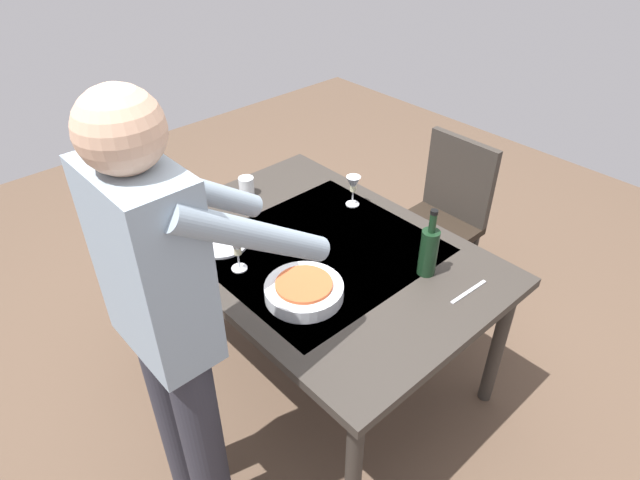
{
  "coord_description": "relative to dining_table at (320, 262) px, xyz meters",
  "views": [
    {
      "loc": [
        -1.37,
        1.25,
        2.11
      ],
      "look_at": [
        0.0,
        0.0,
        0.78
      ],
      "focal_mm": 30.66,
      "sensor_mm": 36.0,
      "label": 1
    }
  ],
  "objects": [
    {
      "name": "ground_plane",
      "position": [
        0.0,
        0.0,
        -0.66
      ],
      "size": [
        6.0,
        6.0,
        0.0
      ],
      "primitive_type": "plane",
      "color": "brown"
    },
    {
      "name": "dining_table",
      "position": [
        0.0,
        0.0,
        0.0
      ],
      "size": [
        1.47,
        1.04,
        0.73
      ],
      "color": "#332D28",
      "rests_on": "ground_plane"
    },
    {
      "name": "chair_near",
      "position": [
        0.0,
        -0.9,
        -0.13
      ],
      "size": [
        0.4,
        0.4,
        0.91
      ],
      "color": "black",
      "rests_on": "ground_plane"
    },
    {
      "name": "person_server",
      "position": [
        -0.18,
        0.78,
        0.3
      ],
      "size": [
        0.42,
        0.61,
        1.69
      ],
      "color": "#2D2D38",
      "rests_on": "ground_plane"
    },
    {
      "name": "wine_bottle",
      "position": [
        -0.4,
        -0.21,
        0.18
      ],
      "size": [
        0.07,
        0.07,
        0.3
      ],
      "color": "black",
      "rests_on": "dining_table"
    },
    {
      "name": "wine_glass_left",
      "position": [
        0.16,
        -0.36,
        0.17
      ],
      "size": [
        0.07,
        0.07,
        0.15
      ],
      "color": "white",
      "rests_on": "dining_table"
    },
    {
      "name": "wine_glass_right",
      "position": [
        0.12,
        0.33,
        0.17
      ],
      "size": [
        0.07,
        0.07,
        0.15
      ],
      "color": "white",
      "rests_on": "dining_table"
    },
    {
      "name": "water_cup_near_left",
      "position": [
        0.51,
        0.32,
        0.12
      ],
      "size": [
        0.08,
        0.08,
        0.1
      ],
      "primitive_type": "cylinder",
      "color": "silver",
      "rests_on": "dining_table"
    },
    {
      "name": "water_cup_near_right",
      "position": [
        0.58,
        -0.04,
        0.11
      ],
      "size": [
        0.07,
        0.07,
        0.09
      ],
      "primitive_type": "cylinder",
      "color": "silver",
      "rests_on": "dining_table"
    },
    {
      "name": "serving_bowl_pasta",
      "position": [
        -0.18,
        0.25,
        0.1
      ],
      "size": [
        0.3,
        0.3,
        0.07
      ],
      "color": "silver",
      "rests_on": "dining_table"
    },
    {
      "name": "dinner_plate_near",
      "position": [
        0.32,
        0.28,
        0.07
      ],
      "size": [
        0.23,
        0.23,
        0.01
      ],
      "primitive_type": "cylinder",
      "color": "silver",
      "rests_on": "dining_table"
    },
    {
      "name": "table_knife",
      "position": [
        -0.59,
        -0.24,
        0.07
      ],
      "size": [
        0.02,
        0.2,
        0.0
      ],
      "primitive_type": "cube",
      "rotation": [
        0.0,
        0.0,
        -0.05
      ],
      "color": "silver",
      "rests_on": "dining_table"
    }
  ]
}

